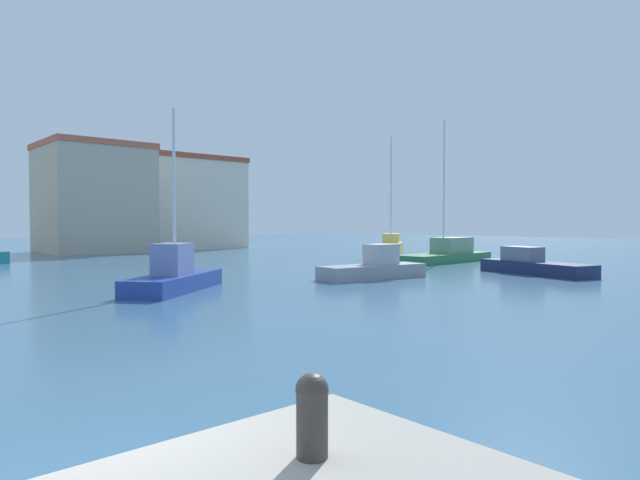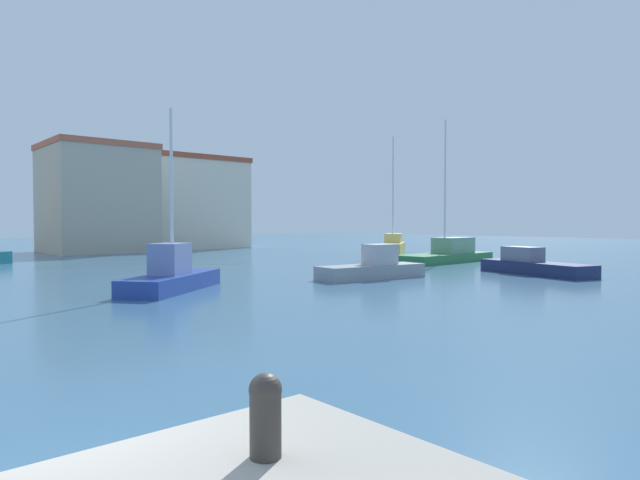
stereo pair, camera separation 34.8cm
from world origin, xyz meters
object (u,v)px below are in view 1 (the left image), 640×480
mooring_bollard (312,412)px  motorboat_grey_distant_east (374,268)px  sailboat_green_behind_lamppost (446,253)px  sailboat_blue_far_right (174,276)px  sailboat_yellow_mid_harbor (391,245)px  motorboat_navy_near_pier (533,265)px

mooring_bollard → motorboat_grey_distant_east: 22.23m
mooring_bollard → sailboat_green_behind_lamppost: size_ratio=0.06×
sailboat_blue_far_right → sailboat_yellow_mid_harbor: bearing=24.3°
mooring_bollard → motorboat_navy_near_pier: (24.21, 10.97, -0.90)m
sailboat_green_behind_lamppost → sailboat_blue_far_right: bearing=-173.0°
sailboat_blue_far_right → motorboat_navy_near_pier: bearing=-18.4°
sailboat_yellow_mid_harbor → motorboat_navy_near_pier: size_ratio=1.56×
sailboat_blue_far_right → sailboat_green_behind_lamppost: bearing=7.0°
sailboat_blue_far_right → mooring_bollard: bearing=-113.8°
mooring_bollard → sailboat_blue_far_right: sailboat_blue_far_right is taller
sailboat_green_behind_lamppost → sailboat_blue_far_right: size_ratio=1.35×
mooring_bollard → sailboat_blue_far_right: bearing=66.2°
motorboat_navy_near_pier → sailboat_green_behind_lamppost: bearing=64.0°
mooring_bollard → motorboat_navy_near_pier: size_ratio=0.09×
sailboat_yellow_mid_harbor → sailboat_green_behind_lamppost: bearing=-117.8°
motorboat_navy_near_pier → sailboat_blue_far_right: size_ratio=0.91×
mooring_bollard → sailboat_blue_far_right: size_ratio=0.08×
sailboat_yellow_mid_harbor → sailboat_green_behind_lamppost: 10.19m
sailboat_green_behind_lamppost → sailboat_yellow_mid_harbor: bearing=62.2°
sailboat_green_behind_lamppost → motorboat_navy_near_pier: bearing=-116.0°
mooring_bollard → motorboat_navy_near_pier: bearing=24.4°
motorboat_grey_distant_east → motorboat_navy_near_pier: bearing=-26.7°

